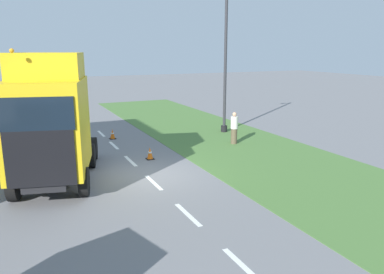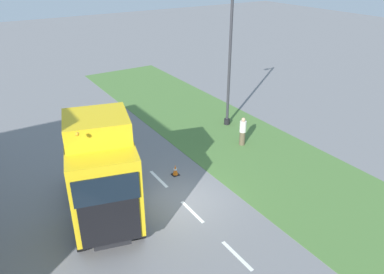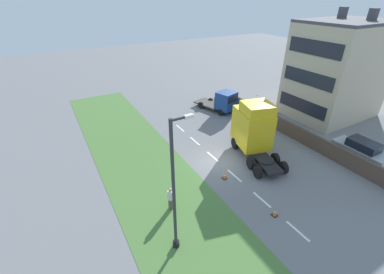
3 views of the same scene
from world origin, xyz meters
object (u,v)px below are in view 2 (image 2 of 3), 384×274
at_px(lorry_cab, 103,176).
at_px(lamp_post, 229,70).
at_px(traffic_cone_lead, 127,138).
at_px(pedestrian, 243,132).
at_px(traffic_cone_trailing, 175,170).

height_order(lorry_cab, lamp_post, lamp_post).
bearing_deg(traffic_cone_lead, lorry_cab, 60.91).
xyz_separation_m(lorry_cab, traffic_cone_lead, (-3.81, -6.85, -2.19)).
xyz_separation_m(lorry_cab, pedestrian, (-9.54, -2.84, -1.60)).
xyz_separation_m(lorry_cab, lamp_post, (-10.53, -5.73, 1.31)).
xyz_separation_m(pedestrian, traffic_cone_trailing, (5.12, 0.83, -0.58)).
bearing_deg(pedestrian, lorry_cab, 16.60).
relative_size(pedestrian, traffic_cone_lead, 3.04).
distance_m(lamp_post, traffic_cone_trailing, 7.95).
bearing_deg(lamp_post, lorry_cab, 28.53).
xyz_separation_m(lamp_post, traffic_cone_trailing, (6.11, 3.71, -3.49)).
height_order(traffic_cone_lead, traffic_cone_trailing, same).
distance_m(traffic_cone_lead, traffic_cone_trailing, 4.87).
height_order(lorry_cab, traffic_cone_trailing, lorry_cab).
relative_size(lamp_post, traffic_cone_trailing, 14.26).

